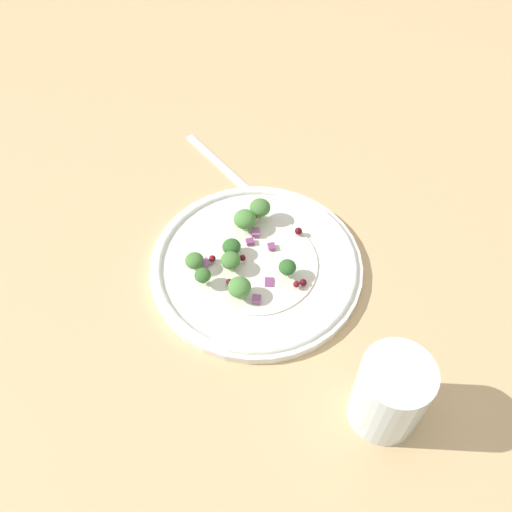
{
  "coord_description": "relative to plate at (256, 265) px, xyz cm",
  "views": [
    {
      "loc": [
        12.85,
        38.57,
        58.13
      ],
      "look_at": [
        -0.62,
        -1.08,
        2.7
      ],
      "focal_mm": 38.85,
      "sensor_mm": 36.0,
      "label": 1
    }
  ],
  "objects": [
    {
      "name": "cranberry_0",
      "position": [
        -6.76,
        -2.53,
        1.22
      ],
      "size": [
        0.96,
        0.96,
        0.96
      ],
      "primitive_type": "sphere",
      "color": "#4C0A14",
      "rests_on": "plate"
    },
    {
      "name": "broccoli_floret_6",
      "position": [
        3.3,
        -0.03,
        2.25
      ],
      "size": [
        2.48,
        2.48,
        2.52
      ],
      "color": "#ADD18E",
      "rests_on": "plate"
    },
    {
      "name": "cranberry_4",
      "position": [
        -2.22,
        -6.96,
        1.22
      ],
      "size": [
        0.83,
        0.83,
        0.83
      ],
      "primitive_type": "sphere",
      "color": "#4C0A14",
      "rests_on": "plate"
    },
    {
      "name": "onion_bit_3",
      "position": [
        6.21,
        -1.67,
        0.92
      ],
      "size": [
        1.74,
        1.68,
        0.3
      ],
      "primitive_type": "cube",
      "rotation": [
        0.0,
        0.0,
        2.06
      ],
      "color": "#A35B93",
      "rests_on": "plate"
    },
    {
      "name": "fork",
      "position": [
        -1.81,
        -17.71,
        -0.61
      ],
      "size": [
        8.03,
        18.1,
        0.5
      ],
      "color": "silver",
      "rests_on": "ground_plane"
    },
    {
      "name": "onion_bit_4",
      "position": [
        1.82,
        5.57,
        1.01
      ],
      "size": [
        1.39,
        1.38,
        0.52
      ],
      "primitive_type": "cube",
      "rotation": [
        0.0,
        0.0,
        2.69
      ],
      "color": "#934C84",
      "rests_on": "plate"
    },
    {
      "name": "plate",
      "position": [
        0.0,
        0.0,
        0.0
      ],
      "size": [
        27.25,
        27.25,
        1.7
      ],
      "color": "white",
      "rests_on": "ground_plane"
    },
    {
      "name": "onion_bit_0",
      "position": [
        -2.63,
        -1.48,
        0.94
      ],
      "size": [
        1.01,
        1.13,
        0.35
      ],
      "primitive_type": "cube",
      "rotation": [
        0.0,
        0.0,
        3.02
      ],
      "color": "#843D75",
      "rests_on": "plate"
    },
    {
      "name": "broccoli_floret_3",
      "position": [
        7.55,
        -1.53,
        2.13
      ],
      "size": [
        2.33,
        2.33,
        2.35
      ],
      "color": "#ADD18E",
      "rests_on": "plate"
    },
    {
      "name": "cranberry_1",
      "position": [
        1.57,
        -0.67,
        1.29
      ],
      "size": [
        0.8,
        0.8,
        0.8
      ],
      "primitive_type": "sphere",
      "color": "#4C0A14",
      "rests_on": "plate"
    },
    {
      "name": "broccoli_floret_0",
      "position": [
        -0.45,
        -5.81,
        2.3
      ],
      "size": [
        2.97,
        2.97,
        3.01
      ],
      "color": "#ADD18E",
      "rests_on": "plate"
    },
    {
      "name": "broccoli_floret_2",
      "position": [
        7.19,
        0.76,
        2.33
      ],
      "size": [
        2.02,
        2.02,
        2.05
      ],
      "color": "#8EB77A",
      "rests_on": "plate"
    },
    {
      "name": "broccoli_floret_5",
      "position": [
        -2.96,
        3.27,
        2.34
      ],
      "size": [
        2.17,
        2.17,
        2.2
      ],
      "color": "#8EB77A",
      "rests_on": "plate"
    },
    {
      "name": "broccoli_floret_7",
      "position": [
        -2.87,
        -6.75,
        2.73
      ],
      "size": [
        2.74,
        2.74,
        2.78
      ],
      "color": "#ADD18E",
      "rests_on": "plate"
    },
    {
      "name": "cranberry_2",
      "position": [
        -3.42,
        5.33,
        1.34
      ],
      "size": [
        0.83,
        0.83,
        0.83
      ],
      "primitive_type": "sphere",
      "color": "maroon",
      "rests_on": "plate"
    },
    {
      "name": "cranberry_6",
      "position": [
        -4.4,
        5.12,
        0.98
      ],
      "size": [
        0.87,
        0.87,
        0.87
      ],
      "primitive_type": "sphere",
      "color": "#4C0A14",
      "rests_on": "plate"
    },
    {
      "name": "cranberry_3",
      "position": [
        4.23,
        2.22,
        1.12
      ],
      "size": [
        0.79,
        0.79,
        0.79
      ],
      "primitive_type": "sphere",
      "color": "#4C0A14",
      "rests_on": "plate"
    },
    {
      "name": "broccoli_floret_1",
      "position": [
        3.52,
        4.2,
        2.35
      ],
      "size": [
        2.82,
        2.82,
        2.85
      ],
      "color": "#8EB77A",
      "rests_on": "plate"
    },
    {
      "name": "broccoli_floret_4",
      "position": [
        2.52,
        -2.21,
        2.03
      ],
      "size": [
        2.34,
        2.34,
        2.37
      ],
      "color": "#8EB77A",
      "rests_on": "plate"
    },
    {
      "name": "ground_plane",
      "position": [
        0.62,
        1.08,
        -1.86
      ],
      "size": [
        180.0,
        180.0,
        2.0
      ],
      "primitive_type": "cube",
      "color": "tan"
    },
    {
      "name": "dressing_pool",
      "position": [
        -0.0,
        0.0,
        0.44
      ],
      "size": [
        15.81,
        15.81,
        0.2
      ],
      "primitive_type": "cylinder",
      "color": "white",
      "rests_on": "plate"
    },
    {
      "name": "onion_bit_1",
      "position": [
        -0.55,
        3.49,
        0.55
      ],
      "size": [
        1.47,
        1.62,
        0.32
      ],
      "primitive_type": "cube",
      "rotation": [
        0.0,
        0.0,
        2.79
      ],
      "color": "#843D75",
      "rests_on": "plate"
    },
    {
      "name": "cranberry_5",
      "position": [
        5.21,
        -1.86,
        1.2
      ],
      "size": [
        0.84,
        0.84,
        0.84
      ],
      "primitive_type": "sphere",
      "color": "maroon",
      "rests_on": "plate"
    },
    {
      "name": "onion_bit_5",
      "position": [
        -1.41,
        -4.28,
        1.05
      ],
      "size": [
        1.34,
        1.49,
        0.56
      ],
      "primitive_type": "cube",
      "rotation": [
        0.0,
        0.0,
        2.85
      ],
      "color": "#A35B93",
      "rests_on": "plate"
    },
    {
      "name": "onion_bit_2",
      "position": [
        -0.25,
        -3.14,
        0.91
      ],
      "size": [
        1.05,
        0.96,
        0.5
      ],
      "primitive_type": "cube",
      "rotation": [
        0.0,
        0.0,
        3.05
      ],
      "color": "#843D75",
      "rests_on": "plate"
    },
    {
      "name": "water_glass",
      "position": [
        -6.69,
        22.56,
        4.12
      ],
      "size": [
        7.49,
        7.49,
        9.96
      ],
      "primitive_type": "cylinder",
      "color": "silver",
      "rests_on": "ground_plane"
    }
  ]
}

